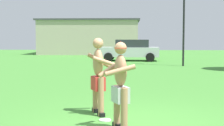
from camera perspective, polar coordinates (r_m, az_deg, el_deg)
name	(u,v)px	position (r m, az deg, el deg)	size (l,w,h in m)	color
ground_plane	(127,124)	(7.10, 2.54, -10.06)	(80.00, 80.00, 0.00)	#428433
player_with_cap	(120,82)	(6.45, 1.36, -3.15)	(0.73, 0.75, 1.69)	black
player_in_red	(98,74)	(7.80, -2.28, -1.81)	(0.77, 0.75, 1.75)	black
frisbee	(105,120)	(7.35, -1.16, -9.47)	(0.26, 0.26, 0.03)	white
car_silver_near_post	(130,50)	(25.51, 3.07, 2.22)	(4.37, 2.16, 1.58)	silver
lamp_post	(184,8)	(21.37, 11.89, 8.93)	(0.60, 0.24, 5.73)	black
outbuilding_behind_lot	(90,37)	(36.57, -3.61, 4.37)	(10.34, 6.87, 3.58)	#B2A893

